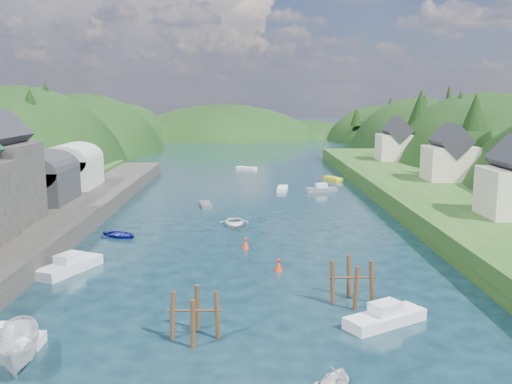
{
  "coord_description": "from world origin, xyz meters",
  "views": [
    {
      "loc": [
        -0.91,
        -35.53,
        14.68
      ],
      "look_at": [
        0.0,
        28.0,
        4.0
      ],
      "focal_mm": 40.0,
      "sensor_mm": 36.0,
      "label": 1
    }
  ],
  "objects_px": {
    "piling_cluster_far": "(352,285)",
    "channel_buoy_near": "(279,266)",
    "channel_buoy_far": "(246,244)",
    "piling_cluster_near": "(195,319)"
  },
  "relations": [
    {
      "from": "piling_cluster_near",
      "to": "piling_cluster_far",
      "type": "xyz_separation_m",
      "value": [
        10.73,
        6.0,
        0.07
      ]
    },
    {
      "from": "piling_cluster_far",
      "to": "channel_buoy_far",
      "type": "relative_size",
      "value": 3.37
    },
    {
      "from": "piling_cluster_near",
      "to": "channel_buoy_near",
      "type": "relative_size",
      "value": 3.24
    },
    {
      "from": "piling_cluster_near",
      "to": "channel_buoy_far",
      "type": "bearing_deg",
      "value": 81.77
    },
    {
      "from": "piling_cluster_far",
      "to": "channel_buoy_near",
      "type": "bearing_deg",
      "value": 123.02
    },
    {
      "from": "piling_cluster_near",
      "to": "channel_buoy_near",
      "type": "bearing_deg",
      "value": 66.63
    },
    {
      "from": "piling_cluster_near",
      "to": "piling_cluster_far",
      "type": "height_order",
      "value": "piling_cluster_far"
    },
    {
      "from": "piling_cluster_near",
      "to": "channel_buoy_far",
      "type": "distance_m",
      "value": 21.13
    },
    {
      "from": "piling_cluster_far",
      "to": "channel_buoy_near",
      "type": "height_order",
      "value": "piling_cluster_far"
    },
    {
      "from": "piling_cluster_far",
      "to": "channel_buoy_far",
      "type": "xyz_separation_m",
      "value": [
        -7.71,
        14.9,
        -0.81
      ]
    }
  ]
}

